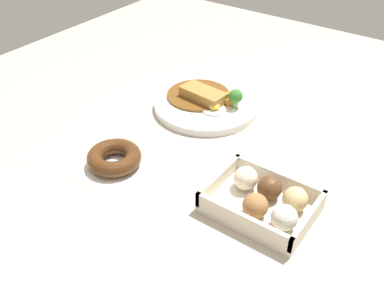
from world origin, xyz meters
TOP-DOWN VIEW (x-y plane):
  - ground_plane at (0.00, 0.00)m, footprint 1.60×1.60m
  - curry_plate at (0.12, -0.11)m, footprint 0.25×0.25m
  - donut_box at (-0.17, 0.12)m, footprint 0.19×0.14m
  - chocolate_ring_donut at (0.14, 0.18)m, footprint 0.15×0.15m

SIDE VIEW (x-z plane):
  - ground_plane at x=0.00m, z-range 0.00..0.00m
  - curry_plate at x=0.12m, z-range -0.02..0.05m
  - chocolate_ring_donut at x=0.14m, z-range 0.00..0.03m
  - donut_box at x=-0.17m, z-range 0.00..0.05m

